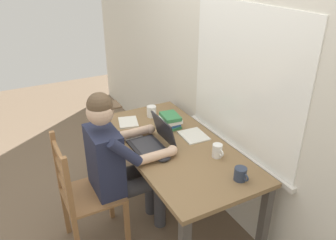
{
  "coord_description": "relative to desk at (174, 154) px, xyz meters",
  "views": [
    {
      "loc": [
        2.0,
        -1.12,
        2.07
      ],
      "look_at": [
        -0.01,
        -0.05,
        0.95
      ],
      "focal_mm": 35.77,
      "sensor_mm": 36.0,
      "label": 1
    }
  ],
  "objects": [
    {
      "name": "book_stack_main",
      "position": [
        -0.28,
        0.12,
        0.15
      ],
      "size": [
        0.21,
        0.16,
        0.11
      ],
      "color": "#38844C",
      "rests_on": "desk"
    },
    {
      "name": "desk",
      "position": [
        0.0,
        0.0,
        0.0
      ],
      "size": [
        1.55,
        0.76,
        0.73
      ],
      "color": "olive",
      "rests_on": "ground"
    },
    {
      "name": "laptop",
      "position": [
        -0.04,
        -0.16,
        0.14
      ],
      "size": [
        0.33,
        0.29,
        0.23
      ],
      "color": "#232328",
      "rests_on": "desk"
    },
    {
      "name": "paper_pile_side",
      "position": [
        -0.17,
        -0.25,
        0.09
      ],
      "size": [
        0.23,
        0.16,
        0.01
      ],
      "primitive_type": "cube",
      "rotation": [
        0.0,
        0.0,
        0.04
      ],
      "color": "white",
      "rests_on": "desk"
    },
    {
      "name": "back_wall",
      "position": [
        0.0,
        0.46,
        0.66
      ],
      "size": [
        6.0,
        0.08,
        2.6
      ],
      "color": "silver",
      "rests_on": "ground"
    },
    {
      "name": "wooden_chair",
      "position": [
        -0.04,
        -0.73,
        -0.17
      ],
      "size": [
        0.42,
        0.42,
        0.95
      ],
      "color": "olive",
      "rests_on": "ground"
    },
    {
      "name": "seated_person",
      "position": [
        -0.04,
        -0.45,
        0.05
      ],
      "size": [
        0.5,
        0.6,
        1.25
      ],
      "color": "#232842",
      "rests_on": "ground"
    },
    {
      "name": "paper_pile_near_laptop",
      "position": [
        -0.52,
        -0.18,
        0.1
      ],
      "size": [
        0.25,
        0.21,
        0.02
      ],
      "primitive_type": "cube",
      "rotation": [
        0.0,
        0.0,
        -0.27
      ],
      "color": "silver",
      "rests_on": "desk"
    },
    {
      "name": "ground_plane",
      "position": [
        0.0,
        0.0,
        -0.64
      ],
      "size": [
        8.0,
        8.0,
        0.0
      ],
      "primitive_type": "plane",
      "color": "brown"
    },
    {
      "name": "coffee_mug_dark",
      "position": [
        0.61,
        0.16,
        0.13
      ],
      "size": [
        0.12,
        0.08,
        0.09
      ],
      "color": "#2D384C",
      "rests_on": "desk"
    },
    {
      "name": "coffee_mug_spare",
      "position": [
        -0.54,
        0.06,
        0.14
      ],
      "size": [
        0.13,
        0.09,
        0.1
      ],
      "color": "white",
      "rests_on": "desk"
    },
    {
      "name": "paper_pile_back_corner",
      "position": [
        -0.04,
        0.2,
        0.09
      ],
      "size": [
        0.25,
        0.21,
        0.01
      ],
      "primitive_type": "cube",
      "rotation": [
        0.0,
        0.0,
        -0.06
      ],
      "color": "silver",
      "rests_on": "desk"
    },
    {
      "name": "computer_mouse",
      "position": [
        0.18,
        -0.18,
        0.11
      ],
      "size": [
        0.06,
        0.1,
        0.03
      ],
      "primitive_type": "ellipsoid",
      "color": "#232328",
      "rests_on": "desk"
    },
    {
      "name": "coffee_mug_white",
      "position": [
        0.31,
        0.19,
        0.14
      ],
      "size": [
        0.11,
        0.07,
        0.1
      ],
      "color": "white",
      "rests_on": "desk"
    }
  ]
}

